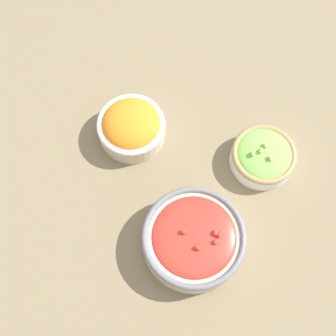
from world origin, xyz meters
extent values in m
plane|color=#75664C|center=(0.00, 0.00, 0.00)|extent=(3.00, 3.00, 0.00)
cylinder|color=beige|center=(-0.13, 0.07, 0.03)|extent=(0.19, 0.19, 0.05)
torus|color=slate|center=(-0.13, 0.07, 0.05)|extent=(0.19, 0.19, 0.01)
ellipsoid|color=red|center=(-0.13, 0.07, 0.05)|extent=(0.15, 0.15, 0.02)
ellipsoid|color=red|center=(-0.16, 0.05, 0.06)|extent=(0.01, 0.01, 0.01)
ellipsoid|color=red|center=(-0.15, 0.04, 0.06)|extent=(0.01, 0.01, 0.01)
ellipsoid|color=red|center=(-0.15, 0.08, 0.07)|extent=(0.01, 0.01, 0.01)
ellipsoid|color=red|center=(-0.11, 0.08, 0.07)|extent=(0.01, 0.01, 0.01)
ellipsoid|color=red|center=(-0.16, 0.04, 0.06)|extent=(0.01, 0.01, 0.01)
cylinder|color=beige|center=(0.11, -0.01, 0.02)|extent=(0.13, 0.13, 0.04)
torus|color=silver|center=(0.11, -0.01, 0.04)|extent=(0.13, 0.13, 0.01)
ellipsoid|color=orange|center=(0.11, -0.01, 0.04)|extent=(0.11, 0.11, 0.05)
cylinder|color=white|center=(-0.11, -0.15, 0.02)|extent=(0.13, 0.13, 0.03)
torus|color=#997A4C|center=(-0.11, -0.15, 0.03)|extent=(0.13, 0.13, 0.01)
ellipsoid|color=#7ABC4C|center=(-0.11, -0.15, 0.03)|extent=(0.11, 0.11, 0.03)
ellipsoid|color=#99D166|center=(-0.11, -0.15, 0.05)|extent=(0.01, 0.01, 0.01)
ellipsoid|color=#99D166|center=(-0.11, -0.14, 0.05)|extent=(0.01, 0.01, 0.01)
ellipsoid|color=#99D166|center=(-0.10, -0.12, 0.05)|extent=(0.01, 0.01, 0.01)
ellipsoid|color=#99D166|center=(-0.13, -0.14, 0.05)|extent=(0.01, 0.01, 0.01)
camera|label=1|loc=(-0.22, 0.23, 0.85)|focal=50.00mm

